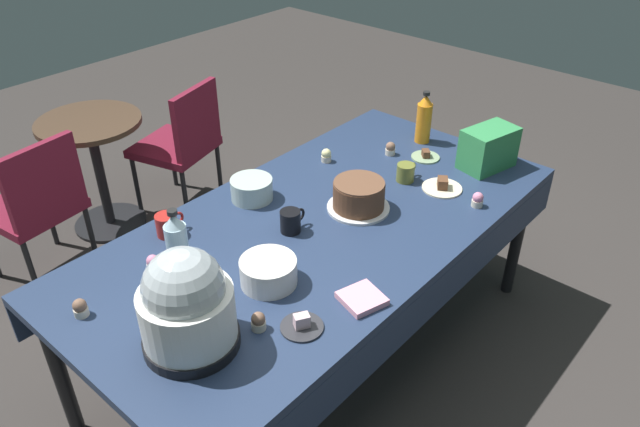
{
  "coord_description": "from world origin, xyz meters",
  "views": [
    {
      "loc": [
        -1.59,
        -1.39,
        2.19
      ],
      "look_at": [
        0.0,
        0.0,
        0.8
      ],
      "focal_mm": 34.22,
      "sensor_mm": 36.0,
      "label": 1
    }
  ],
  "objects": [
    {
      "name": "ground",
      "position": [
        0.0,
        0.0,
        0.0
      ],
      "size": [
        9.0,
        9.0,
        0.0
      ],
      "primitive_type": "plane",
      "color": "#383330"
    },
    {
      "name": "potluck_table",
      "position": [
        0.0,
        0.0,
        0.69
      ],
      "size": [
        2.2,
        1.1,
        0.75
      ],
      "color": "navy",
      "rests_on": "ground"
    },
    {
      "name": "frosted_layer_cake",
      "position": [
        0.2,
        -0.05,
        0.81
      ],
      "size": [
        0.27,
        0.27,
        0.13
      ],
      "color": "silver",
      "rests_on": "potluck_table"
    },
    {
      "name": "slow_cooker",
      "position": [
        -0.8,
        -0.15,
        0.92
      ],
      "size": [
        0.31,
        0.31,
        0.36
      ],
      "color": "black",
      "rests_on": "potluck_table"
    },
    {
      "name": "glass_salad_bowl",
      "position": [
        -0.05,
        0.36,
        0.8
      ],
      "size": [
        0.19,
        0.19,
        0.1
      ],
      "primitive_type": "cylinder",
      "color": "#B2C6BC",
      "rests_on": "potluck_table"
    },
    {
      "name": "ceramic_snack_bowl",
      "position": [
        -0.41,
        -0.11,
        0.8
      ],
      "size": [
        0.21,
        0.21,
        0.1
      ],
      "primitive_type": "cylinder",
      "color": "silver",
      "rests_on": "potluck_table"
    },
    {
      "name": "dessert_plate_cream",
      "position": [
        0.58,
        -0.23,
        0.76
      ],
      "size": [
        0.18,
        0.18,
        0.05
      ],
      "color": "beige",
      "rests_on": "potluck_table"
    },
    {
      "name": "dessert_plate_charcoal",
      "position": [
        -0.51,
        -0.36,
        0.76
      ],
      "size": [
        0.15,
        0.15,
        0.06
      ],
      "color": "#2D2D33",
      "rests_on": "potluck_table"
    },
    {
      "name": "dessert_plate_sage",
      "position": [
        0.79,
        -0.01,
        0.76
      ],
      "size": [
        0.14,
        0.14,
        0.04
      ],
      "color": "#8CA87F",
      "rests_on": "potluck_table"
    },
    {
      "name": "cupcake_berry",
      "position": [
        -0.65,
        0.26,
        0.78
      ],
      "size": [
        0.05,
        0.05,
        0.07
      ],
      "color": "beige",
      "rests_on": "potluck_table"
    },
    {
      "name": "cupcake_rose",
      "position": [
        -0.61,
        -0.26,
        0.78
      ],
      "size": [
        0.05,
        0.05,
        0.07
      ],
      "color": "beige",
      "rests_on": "potluck_table"
    },
    {
      "name": "cupcake_lemon",
      "position": [
        -0.96,
        0.25,
        0.78
      ],
      "size": [
        0.05,
        0.05,
        0.07
      ],
      "color": "beige",
      "rests_on": "potluck_table"
    },
    {
      "name": "cupcake_mint",
      "position": [
        0.56,
        -0.43,
        0.78
      ],
      "size": [
        0.05,
        0.05,
        0.07
      ],
      "color": "beige",
      "rests_on": "potluck_table"
    },
    {
      "name": "cupcake_cocoa",
      "position": [
        0.7,
        0.14,
        0.78
      ],
      "size": [
        0.05,
        0.05,
        0.07
      ],
      "color": "beige",
      "rests_on": "potluck_table"
    },
    {
      "name": "cupcake_vanilla",
      "position": [
        0.43,
        0.34,
        0.78
      ],
      "size": [
        0.05,
        0.05,
        0.07
      ],
      "color": "beige",
      "rests_on": "potluck_table"
    },
    {
      "name": "soda_bottle_water",
      "position": [
        -0.59,
        0.18,
        0.88
      ],
      "size": [
        0.08,
        0.08,
        0.28
      ],
      "color": "silver",
      "rests_on": "potluck_table"
    },
    {
      "name": "soda_bottle_orange_juice",
      "position": [
        0.93,
        0.1,
        0.88
      ],
      "size": [
        0.08,
        0.08,
        0.28
      ],
      "color": "orange",
      "rests_on": "potluck_table"
    },
    {
      "name": "coffee_mug_black",
      "position": [
        -0.12,
        0.05,
        0.8
      ],
      "size": [
        0.13,
        0.09,
        0.1
      ],
      "color": "black",
      "rests_on": "potluck_table"
    },
    {
      "name": "coffee_mug_olive",
      "position": [
        0.54,
        -0.06,
        0.79
      ],
      "size": [
        0.12,
        0.08,
        0.08
      ],
      "color": "olive",
      "rests_on": "potluck_table"
    },
    {
      "name": "coffee_mug_red",
      "position": [
        -0.47,
        0.41,
        0.8
      ],
      "size": [
        0.13,
        0.09,
        0.09
      ],
      "color": "#B2231E",
      "rests_on": "potluck_table"
    },
    {
      "name": "soda_carton",
      "position": [
        0.9,
        -0.28,
        0.85
      ],
      "size": [
        0.29,
        0.22,
        0.2
      ],
      "primitive_type": "cube",
      "rotation": [
        0.0,
        0.0,
        -0.23
      ],
      "color": "#338C4C",
      "rests_on": "potluck_table"
    },
    {
      "name": "paper_napkin_stack",
      "position": [
        -0.27,
        -0.43,
        0.76
      ],
      "size": [
        0.17,
        0.17,
        0.02
      ],
      "primitive_type": "cube",
      "rotation": [
        0.0,
        0.0,
        -0.29
      ],
      "color": "pink",
      "rests_on": "potluck_table"
    },
    {
      "name": "maroon_chair_left",
      "position": [
        -0.54,
        1.51,
        0.49
      ],
      "size": [
        0.49,
        0.49,
        0.85
      ],
      "color": "maroon",
      "rests_on": "ground"
    },
    {
      "name": "maroon_chair_right",
      "position": [
        0.42,
        1.51,
        0.49
      ],
      "size": [
        0.54,
        0.54,
        0.85
      ],
      "color": "maroon",
      "rests_on": "ground"
    },
    {
      "name": "round_cafe_table",
      "position": [
        -0.05,
        1.73,
        0.5
      ],
      "size": [
        0.6,
        0.6,
        0.72
      ],
      "color": "#473323",
      "rests_on": "ground"
    }
  ]
}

